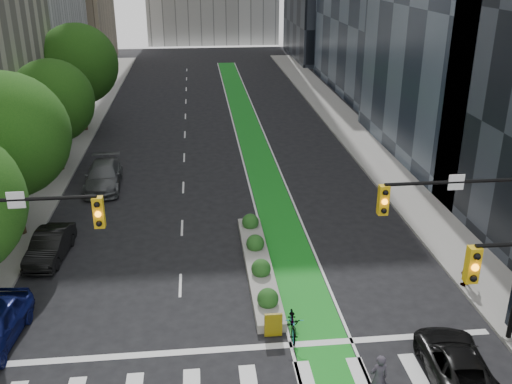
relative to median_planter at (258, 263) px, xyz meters
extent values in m
plane|color=black|center=(-1.20, -7.04, -0.37)|extent=(160.00, 160.00, 0.00)
cube|color=gray|center=(-13.00, 17.96, -0.30)|extent=(3.60, 90.00, 0.15)
cube|color=gray|center=(10.60, 17.96, -0.30)|extent=(3.60, 90.00, 0.15)
cube|color=#18851F|center=(1.80, 22.96, -0.37)|extent=(2.20, 70.00, 0.01)
cylinder|color=black|center=(-12.20, 4.96, 2.15)|extent=(0.44, 0.44, 5.04)
sphere|color=#11410D|center=(-12.20, 4.96, 5.21)|extent=(6.40, 6.40, 6.40)
cylinder|color=black|center=(-12.20, 14.96, 1.87)|extent=(0.44, 0.44, 4.48)
sphere|color=#11410D|center=(-12.20, 14.96, 4.59)|extent=(5.60, 5.60, 5.60)
cylinder|color=black|center=(-12.20, 24.96, 2.20)|extent=(0.44, 0.44, 5.15)
sphere|color=#11410D|center=(-12.20, 24.96, 5.33)|extent=(6.60, 6.60, 6.60)
cylinder|color=black|center=(-8.65, -6.54, 6.43)|extent=(5.50, 0.12, 0.12)
cube|color=gold|center=(-5.90, -6.54, 5.88)|extent=(0.34, 0.28, 1.05)
sphere|color=orange|center=(-5.90, -6.70, 5.88)|extent=(0.20, 0.20, 0.20)
cube|color=white|center=(-8.37, -6.57, 6.43)|extent=(0.55, 0.04, 0.55)
cylinder|color=black|center=(6.25, -6.54, 6.43)|extent=(5.50, 0.12, 0.12)
cube|color=gold|center=(3.50, -6.54, 5.88)|extent=(0.34, 0.28, 1.05)
sphere|color=orange|center=(3.50, -6.70, 5.88)|extent=(0.20, 0.20, 0.20)
cube|color=white|center=(5.97, -6.57, 6.43)|extent=(0.55, 0.04, 0.55)
cube|color=gold|center=(4.50, -11.04, 5.88)|extent=(0.34, 0.28, 1.05)
sphere|color=orange|center=(4.50, -11.20, 5.88)|extent=(0.20, 0.20, 0.20)
cube|color=gray|center=(0.00, -0.04, -0.17)|extent=(1.20, 10.00, 0.40)
cube|color=yellow|center=(0.00, -5.24, 0.18)|extent=(0.70, 0.12, 1.00)
sphere|color=#194C19|center=(0.00, -3.54, 0.28)|extent=(0.90, 0.90, 0.90)
sphere|color=#194C19|center=(0.00, -1.04, 0.28)|extent=(0.90, 0.90, 0.90)
sphere|color=#194C19|center=(0.00, 1.46, 0.28)|extent=(0.90, 0.90, 0.90)
sphere|color=#194C19|center=(0.00, 3.96, 0.28)|extent=(0.90, 0.90, 0.90)
imported|color=gray|center=(0.80, -5.15, 0.15)|extent=(0.87, 2.03, 1.03)
imported|color=#35313A|center=(3.00, -9.04, 0.53)|extent=(0.71, 0.52, 1.81)
imported|color=black|center=(-10.09, 2.21, 0.32)|extent=(1.84, 4.32, 1.39)
imported|color=#4E5153|center=(-8.79, 11.57, 0.41)|extent=(2.44, 5.48, 1.56)
imported|color=black|center=(6.07, -8.23, 0.26)|extent=(2.52, 4.73, 1.26)
imported|color=gray|center=(9.10, -2.61, 0.54)|extent=(0.96, 0.78, 1.53)
camera|label=1|loc=(-2.65, -23.63, 13.44)|focal=40.00mm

